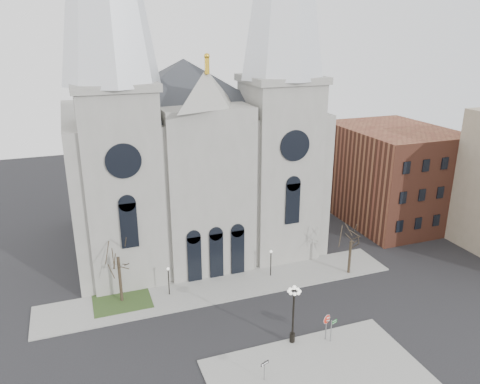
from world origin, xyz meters
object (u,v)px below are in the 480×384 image
object	(u,v)px
stop_sign	(326,322)
globe_lamp	(294,307)
one_way_sign	(264,367)
street_name_sign	(332,329)

from	to	relation	value
stop_sign	globe_lamp	bearing A→B (deg)	167.63
globe_lamp	one_way_sign	bearing A→B (deg)	-139.64
stop_sign	globe_lamp	size ratio (longest dim) A/B	0.45
globe_lamp	street_name_sign	xyz separation A→B (m)	(3.41, -1.15, -2.37)
one_way_sign	street_name_sign	world-z (taller)	street_name_sign
stop_sign	street_name_sign	world-z (taller)	stop_sign
one_way_sign	street_name_sign	xyz separation A→B (m)	(7.77, 2.56, 0.03)
globe_lamp	one_way_sign	xyz separation A→B (m)	(-4.37, -3.71, -2.40)
stop_sign	street_name_sign	bearing A→B (deg)	-50.04
stop_sign	street_name_sign	size ratio (longest dim) A/B	1.18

